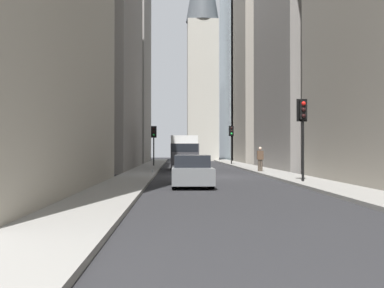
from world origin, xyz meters
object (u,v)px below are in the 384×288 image
at_px(delivery_truck, 184,152).
at_px(traffic_light_midblock, 231,136).
at_px(hatchback_grey, 192,172).
at_px(discarded_bottle, 153,171).
at_px(pedestrian, 260,158).
at_px(traffic_light_far_junction, 154,137).
at_px(traffic_light_foreground, 303,120).

bearing_deg(delivery_truck, traffic_light_midblock, -29.43).
bearing_deg(hatchback_grey, discarded_bottle, 13.25).
bearing_deg(discarded_bottle, pedestrian, -75.74).
distance_m(delivery_truck, traffic_light_far_junction, 5.27).
bearing_deg(traffic_light_midblock, pedestrian, -179.92).
bearing_deg(traffic_light_foreground, discarded_bottle, 42.97).
relative_size(delivery_truck, traffic_light_far_junction, 1.72).
distance_m(traffic_light_foreground, pedestrian, 10.33).
xyz_separation_m(traffic_light_far_junction, pedestrian, (-11.53, -8.02, -1.82)).
bearing_deg(traffic_light_far_junction, traffic_light_midblock, -58.08).
distance_m(hatchback_grey, discarded_bottle, 9.79).
bearing_deg(traffic_light_foreground, traffic_light_far_junction, 20.80).
xyz_separation_m(traffic_light_midblock, traffic_light_far_junction, (-4.98, 7.99, -0.22)).
bearing_deg(traffic_light_far_junction, discarded_bottle, -177.62).
bearing_deg(traffic_light_foreground, pedestrian, 1.19).
distance_m(delivery_truck, traffic_light_foreground, 18.33).
bearing_deg(traffic_light_foreground, hatchback_grey, 103.37).
distance_m(traffic_light_foreground, traffic_light_midblock, 26.64).
distance_m(hatchback_grey, traffic_light_midblock, 28.51).
bearing_deg(discarded_bottle, traffic_light_foreground, -137.03).
xyz_separation_m(traffic_light_foreground, traffic_light_midblock, (26.64, 0.23, 0.04)).
bearing_deg(traffic_light_midblock, hatchback_grey, 169.46).
relative_size(hatchback_grey, traffic_light_midblock, 1.06).
height_order(traffic_light_foreground, traffic_light_far_junction, traffic_light_foreground).
bearing_deg(hatchback_grey, pedestrian, -24.55).
xyz_separation_m(traffic_light_foreground, pedestrian, (10.13, 0.21, -2.01)).
bearing_deg(hatchback_grey, delivery_truck, 0.00).
distance_m(traffic_light_far_junction, discarded_bottle, 13.70).
xyz_separation_m(hatchback_grey, pedestrian, (11.42, -5.22, 0.41)).
bearing_deg(pedestrian, discarded_bottle, 104.26).
bearing_deg(pedestrian, delivery_truck, 35.53).
bearing_deg(hatchback_grey, traffic_light_far_junction, 6.96).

